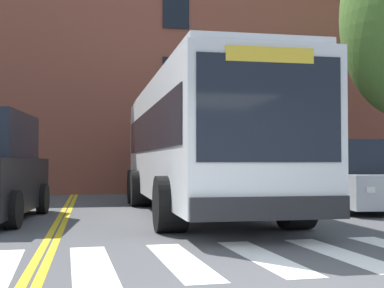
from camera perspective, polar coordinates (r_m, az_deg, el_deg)
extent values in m
plane|color=#4C4C4F|center=(5.90, 11.11, -14.76)|extent=(120.00, 120.00, 0.00)
cube|color=white|center=(7.10, -10.67, -12.51)|extent=(0.64, 2.83, 0.01)
cube|color=white|center=(7.25, -1.21, -12.32)|extent=(0.64, 2.83, 0.01)
cube|color=white|center=(7.58, 7.62, -11.85)|extent=(0.64, 2.83, 0.01)
cube|color=white|center=(8.07, 15.52, -11.19)|extent=(0.64, 2.83, 0.01)
cube|color=gold|center=(21.14, -12.70, -5.37)|extent=(0.12, 36.00, 0.01)
cube|color=gold|center=(21.14, -12.27, -5.38)|extent=(0.12, 36.00, 0.01)
cube|color=white|center=(13.53, 0.70, 0.20)|extent=(2.64, 10.86, 2.76)
cube|color=black|center=(13.86, 5.98, 1.31)|extent=(0.08, 9.98, 0.99)
cube|color=black|center=(13.34, -4.78, 1.43)|extent=(0.08, 9.98, 0.99)
cube|color=black|center=(8.31, 8.36, 3.79)|extent=(2.33, 0.04, 1.66)
cube|color=yellow|center=(8.43, 8.34, 9.42)|extent=(1.42, 0.04, 0.24)
cube|color=#232326|center=(8.27, 8.47, -6.82)|extent=(2.53, 0.11, 0.36)
cube|color=silver|center=(13.66, 0.70, 6.34)|extent=(2.48, 10.43, 0.16)
cylinder|color=black|center=(10.68, 10.98, -6.09)|extent=(0.57, 1.05, 1.05)
cylinder|color=black|center=(10.02, -2.33, -6.41)|extent=(0.57, 1.05, 1.05)
cylinder|color=black|center=(16.19, 3.24, -4.66)|extent=(0.57, 1.05, 1.05)
cylinder|color=black|center=(15.77, -5.53, -4.73)|extent=(0.57, 1.05, 1.05)
cylinder|color=black|center=(17.26, 2.34, -4.49)|extent=(0.57, 1.05, 1.05)
cylinder|color=black|center=(16.86, -5.88, -4.54)|extent=(0.57, 1.05, 1.05)
cylinder|color=black|center=(11.05, -18.45, -6.64)|extent=(0.29, 0.78, 0.76)
cylinder|color=black|center=(13.99, -15.64, -5.64)|extent=(0.29, 0.78, 0.76)
cube|color=#B7BABF|center=(15.04, 17.00, -4.59)|extent=(1.99, 4.19, 0.83)
cube|color=black|center=(15.05, 16.90, -1.34)|extent=(1.68, 2.35, 0.88)
cube|color=white|center=(12.95, 18.51, -4.66)|extent=(0.20, 0.06, 0.14)
cylinder|color=black|center=(13.56, 15.76, -6.10)|extent=(0.27, 0.62, 0.60)
cylinder|color=black|center=(16.55, 18.02, -5.29)|extent=(0.27, 0.62, 0.60)
cylinder|color=black|center=(15.93, 12.39, -5.48)|extent=(0.27, 0.62, 0.60)
cube|color=slate|center=(21.63, -0.80, -3.23)|extent=(2.56, 5.25, 1.18)
cube|color=black|center=(21.68, -0.84, -0.45)|extent=(2.14, 3.32, 0.92)
cube|color=white|center=(19.40, 3.03, -3.04)|extent=(0.20, 0.06, 0.14)
cube|color=white|center=(19.02, -0.33, -3.06)|extent=(0.20, 0.06, 0.14)
cylinder|color=black|center=(20.48, 3.18, -4.47)|extent=(0.31, 0.78, 0.76)
cylinder|color=black|center=(19.86, -2.32, -4.56)|extent=(0.31, 0.78, 0.76)
cylinder|color=black|center=(23.44, 0.48, -4.14)|extent=(0.31, 0.78, 0.76)
cylinder|color=black|center=(22.90, -4.36, -4.19)|extent=(0.31, 0.78, 0.76)
cube|color=brown|center=(26.74, -3.32, 5.26)|extent=(35.59, 9.36, 9.26)
cube|color=black|center=(21.90, -1.74, 0.76)|extent=(1.10, 0.06, 1.40)
cube|color=black|center=(22.16, -1.73, 7.46)|extent=(1.10, 0.06, 1.40)
cube|color=black|center=(22.73, -1.73, 13.93)|extent=(1.10, 0.06, 1.40)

